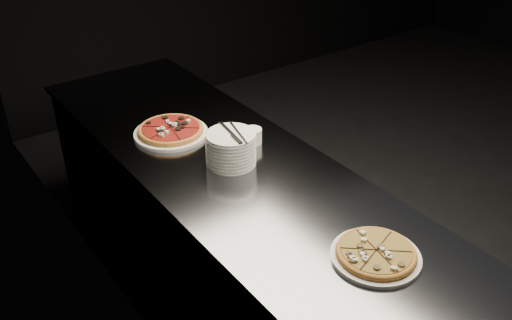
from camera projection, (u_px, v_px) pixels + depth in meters
floor at (488, 182)px, 3.94m from camera, size 5.00×5.00×0.00m
wall_left at (134, 74)px, 1.96m from camera, size 0.02×5.00×2.80m
counter at (230, 246)px, 2.63m from camera, size 0.74×2.44×0.92m
pizza_mushroom at (376, 254)px, 1.86m from camera, size 0.33×0.33×0.03m
pizza_tomato at (171, 131)px, 2.58m from camera, size 0.38×0.38×0.04m
plate_stack at (231, 149)px, 2.34m from camera, size 0.20×0.20×0.14m
cutlery at (234, 134)px, 2.30m from camera, size 0.10×0.21×0.01m
ramekin at (253, 135)px, 2.51m from camera, size 0.08×0.08×0.07m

